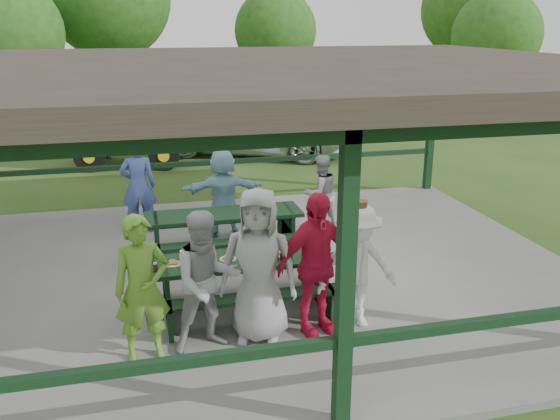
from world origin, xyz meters
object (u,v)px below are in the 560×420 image
object	(u,v)px
contestant_grey_left	(207,282)
farm_trailer	(131,139)
contestant_green	(142,289)
spectator_blue	(138,186)
picnic_table_near	(244,277)
contestant_white_fedora	(357,266)
contestant_grey_mid	(258,266)
spectator_grey	(320,193)
contestant_red	(315,264)
picnic_table_far	(224,228)
spectator_lblue	(223,192)
pickup_truck	(261,128)

from	to	relation	value
contestant_grey_left	farm_trailer	size ratio (longest dim) A/B	0.41
contestant_green	spectator_blue	distance (m)	4.47
picnic_table_near	contestant_white_fedora	xyz separation A→B (m)	(1.30, -0.79, 0.35)
contestant_grey_mid	spectator_grey	world-z (taller)	contestant_grey_mid
contestant_green	contestant_red	bearing A→B (deg)	-3.58
contestant_red	spectator_grey	world-z (taller)	contestant_red
picnic_table_far	spectator_grey	bearing A→B (deg)	23.22
picnic_table_near	farm_trailer	distance (m)	9.69
spectator_grey	contestant_green	bearing A→B (deg)	31.66
contestant_grey_left	contestant_red	distance (m)	1.35
contestant_grey_left	spectator_lblue	world-z (taller)	contestant_grey_left
picnic_table_far	contestant_white_fedora	size ratio (longest dim) A/B	1.52
contestant_grey_left	contestant_grey_mid	xyz separation A→B (m)	(0.63, 0.08, 0.10)
spectator_lblue	picnic_table_far	bearing A→B (deg)	82.61
contestant_grey_left	farm_trailer	bearing A→B (deg)	84.25
picnic_table_far	contestant_green	distance (m)	3.26
spectator_grey	contestant_white_fedora	bearing A→B (deg)	62.65
spectator_blue	pickup_truck	distance (m)	7.58
contestant_green	contestant_grey_left	distance (m)	0.74
contestant_green	farm_trailer	size ratio (longest dim) A/B	0.41
contestant_white_fedora	spectator_lblue	distance (m)	3.95
spectator_lblue	farm_trailer	size ratio (longest dim) A/B	0.38
picnic_table_near	spectator_lblue	distance (m)	3.02
contestant_white_fedora	spectator_blue	world-z (taller)	spectator_blue
contestant_grey_mid	spectator_grey	bearing A→B (deg)	81.05
contestant_red	contestant_white_fedora	size ratio (longest dim) A/B	1.09
contestant_grey_mid	picnic_table_near	bearing A→B (deg)	111.18
picnic_table_far	contestant_green	world-z (taller)	contestant_green
contestant_grey_left	contestant_grey_mid	distance (m)	0.65
contestant_white_fedora	pickup_truck	size ratio (longest dim) A/B	0.30
contestant_grey_left	picnic_table_far	bearing A→B (deg)	67.36
picnic_table_far	contestant_grey_left	xyz separation A→B (m)	(-0.63, -2.88, 0.39)
picnic_table_near	spectator_blue	world-z (taller)	spectator_blue
contestant_grey_mid	pickup_truck	bearing A→B (deg)	96.98
contestant_white_fedora	farm_trailer	world-z (taller)	contestant_white_fedora
contestant_grey_mid	spectator_blue	distance (m)	4.54
contestant_green	contestant_red	xyz separation A→B (m)	(2.09, 0.12, 0.04)
picnic_table_far	contestant_grey_mid	xyz separation A→B (m)	(0.01, -2.81, 0.49)
contestant_grey_mid	contestant_white_fedora	distance (m)	1.28
picnic_table_far	contestant_white_fedora	world-z (taller)	contestant_white_fedora
contestant_grey_mid	contestant_white_fedora	world-z (taller)	contestant_grey_mid
picnic_table_near	contestant_green	world-z (taller)	contestant_green
contestant_white_fedora	spectator_grey	distance (m)	3.68
contestant_grey_mid	pickup_truck	xyz separation A→B (m)	(2.33, 10.95, -0.29)
contestant_green	contestant_red	size ratio (longest dim) A/B	0.95
farm_trailer	pickup_truck	bearing A→B (deg)	17.43
picnic_table_far	spectator_blue	size ratio (longest dim) A/B	1.45
picnic_table_near	contestant_grey_left	bearing A→B (deg)	-124.33
contestant_grey_mid	contestant_grey_left	bearing A→B (deg)	-153.98
picnic_table_near	spectator_lblue	xyz separation A→B (m)	(0.16, 2.99, 0.34)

